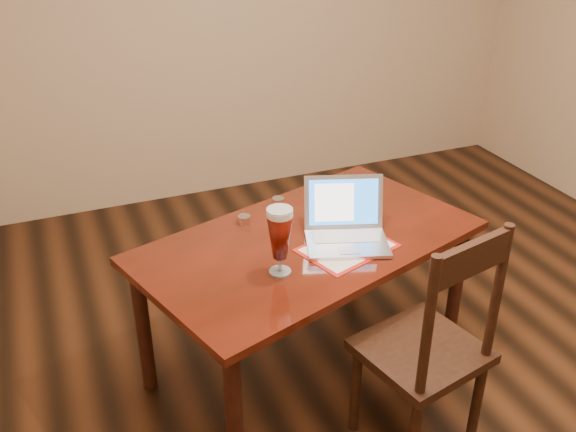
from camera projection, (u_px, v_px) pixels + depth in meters
name	position (u px, v px, depth m)	size (l,w,h in m)	color
ground	(412.00, 391.00, 3.07)	(5.00, 5.00, 0.00)	black
room_shell	(458.00, 12.00, 2.24)	(4.51, 5.01, 2.71)	tan
dining_table	(309.00, 253.00, 2.94)	(1.73, 1.29, 1.02)	#52150B
dining_chair	(429.00, 349.00, 2.57)	(0.54, 0.53, 1.08)	black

